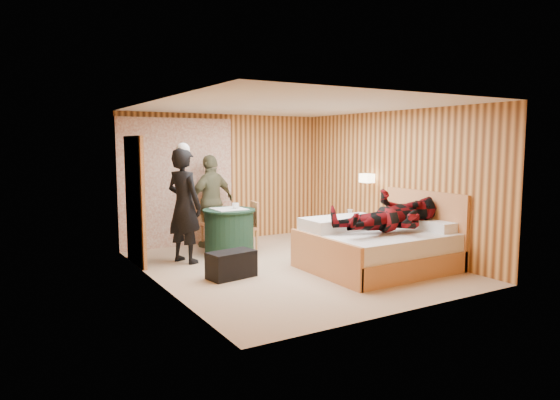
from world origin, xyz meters
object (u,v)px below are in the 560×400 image
wall_lamp (367,178)px  chair_far (213,219)px  chair_near (249,223)px  duffel_bag (231,265)px  round_table (229,231)px  man_on_bed (392,205)px  man_at_table (212,201)px  bed (379,247)px  woman_standing (184,206)px  nightstand (354,230)px

wall_lamp → chair_far: bearing=147.6°
wall_lamp → chair_near: (-1.99, 0.85, -0.78)m
chair_near → duffel_bag: bearing=-24.6°
round_table → man_on_bed: bearing=-54.7°
duffel_bag → man_at_table: bearing=64.8°
bed → man_at_table: bearing=119.4°
wall_lamp → chair_far: 2.95m
chair_far → duffel_bag: chair_far is taller
woman_standing → nightstand: bearing=-120.8°
nightstand → woman_standing: bearing=173.7°
nightstand → duffel_bag: size_ratio=0.89×
bed → woman_standing: bearing=142.2°
bed → chair_near: size_ratio=2.40×
wall_lamp → chair_near: 2.30m
chair_near → woman_standing: (-1.28, -0.20, 0.41)m
chair_near → duffel_bag: 1.80m
man_on_bed → chair_far: bearing=118.4°
round_table → chair_far: bearing=90.5°
bed → man_on_bed: bearing=-82.3°
wall_lamp → man_at_table: size_ratio=0.15×
bed → man_on_bed: size_ratio=1.22×
man_at_table → chair_far: bearing=64.0°
nightstand → woman_standing: woman_standing is taller
nightstand → chair_far: chair_far is taller
man_on_bed → bed: bearing=97.7°
wall_lamp → man_at_table: (-2.40, 1.57, -0.44)m
wall_lamp → bed: 1.78m
nightstand → man_at_table: bearing=151.6°
wall_lamp → chair_far: wall_lamp is taller
wall_lamp → duffel_bag: (-3.02, -0.60, -1.11)m
nightstand → man_at_table: size_ratio=0.35×
chair_near → duffel_bag: chair_near is taller
man_at_table → woman_standing: bearing=28.0°
bed → round_table: bed is taller
bed → wall_lamp: bearing=57.4°
bed → chair_near: 2.42m
duffel_bag → woman_standing: 1.47m
chair_near → man_on_bed: (1.21, -2.34, 0.49)m
wall_lamp → man_on_bed: man_on_bed is taller
chair_far → bed: bearing=-64.1°
chair_near → bed: bearing=40.2°
bed → woman_standing: (-2.46, 1.91, 0.59)m
man_on_bed → duffel_bag: bearing=158.3°
bed → duffel_bag: 2.32m
nightstand → chair_near: 2.03m
bed → round_table: 2.61m
nightstand → chair_near: (-1.94, 0.55, 0.22)m
bed → woman_standing: woman_standing is taller
woman_standing → chair_near: bearing=-105.6°
nightstand → chair_far: 2.67m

